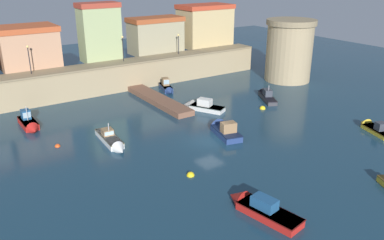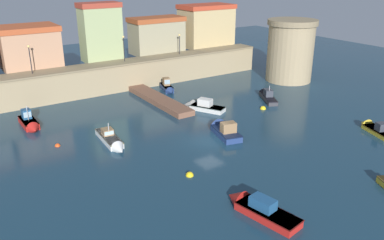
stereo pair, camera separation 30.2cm
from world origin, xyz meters
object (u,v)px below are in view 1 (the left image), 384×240
Objects in this scene: quay_lamp_1 at (123,45)px; moored_boat_3 at (258,207)px; moored_boat_0 at (29,124)px; moored_boat_2 at (266,95)px; quay_lamp_2 at (178,41)px; mooring_buoy_0 at (58,146)px; moored_boat_1 at (201,106)px; moored_boat_4 at (373,128)px; moored_boat_7 at (167,87)px; fortress_tower at (289,50)px; mooring_buoy_1 at (190,176)px; moored_boat_5 at (112,141)px; quay_lamp_0 at (29,55)px; moored_boat_8 at (223,129)px; mooring_buoy_2 at (262,109)px.

quay_lamp_1 is 0.58× the size of moored_boat_3.
moored_boat_2 is (29.57, -6.79, -0.07)m from moored_boat_0.
quay_lamp_2 is 28.94m from mooring_buoy_0.
moored_boat_1 is (-5.53, -13.98, -5.70)m from quay_lamp_2.
moored_boat_4 is 27.98m from moored_boat_7.
fortress_tower is 35.08m from mooring_buoy_1.
moored_boat_4 reaches higher than mooring_buoy_0.
moored_boat_0 is 20.26m from moored_boat_1.
moored_boat_2 reaches higher than mooring_buoy_0.
moored_boat_5 is 10.26m from mooring_buoy_1.
moored_boat_3 is (7.25, -34.88, -6.02)m from quay_lamp_0.
moored_boat_3 is at bearing 127.32° from moored_boat_1.
mooring_buoy_2 is at bearing -55.10° from moored_boat_8.
fortress_tower is at bearing 106.61° from moored_boat_5.
quay_lamp_1 reaches higher than moored_boat_4.
fortress_tower is 3.04× the size of quay_lamp_2.
quay_lamp_1 reaches higher than mooring_buoy_2.
quay_lamp_0 reaches higher than moored_boat_5.
fortress_tower is 20.18m from moored_boat_7.
quay_lamp_0 is 19.05m from moored_boat_5.
quay_lamp_0 is 4.88× the size of mooring_buoy_2.
moored_boat_5 is at bearing -137.10° from quay_lamp_2.
quay_lamp_1 is 0.77× the size of moored_boat_7.
moored_boat_5 reaches higher than moored_boat_7.
moored_boat_8 is (1.41, -21.73, -5.98)m from quay_lamp_1.
mooring_buoy_0 is (-18.37, -1.14, -0.44)m from moored_boat_1.
quay_lamp_0 is at bearing 180.00° from quay_lamp_1.
fortress_tower reaches higher than moored_boat_0.
mooring_buoy_0 is (-23.90, -15.12, -6.14)m from quay_lamp_2.
quay_lamp_1 is 0.72× the size of moored_boat_4.
quay_lamp_1 is 0.65× the size of moored_boat_1.
moored_boat_0 is 11.09m from moored_boat_5.
moored_boat_5 is 20.29m from mooring_buoy_2.
mooring_buoy_0 is at bearing 122.06° from mooring_buoy_1.
quay_lamp_2 reaches higher than moored_boat_4.
quay_lamp_2 reaches higher than moored_boat_2.
moored_boat_0 is at bearing 65.46° from moored_boat_8.
fortress_tower reaches higher than moored_boat_5.
quay_lamp_1 is 21.93m from mooring_buoy_0.
moored_boat_0 is at bearing 45.71° from moored_boat_1.
mooring_buoy_1 is (-6.71, -27.56, -6.47)m from quay_lamp_1.
mooring_buoy_2 is (-5.11, 12.12, -0.34)m from moored_boat_4.
quay_lamp_1 is at bearing -121.57° from moored_boat_7.
quay_lamp_2 is at bearing 30.60° from moored_boat_4.
moored_boat_4 is at bearing -46.68° from quay_lamp_0.
mooring_buoy_2 is (6.19, -13.48, -0.54)m from moored_boat_7.
moored_boat_0 is at bearing -161.51° from quay_lamp_2.
moored_boat_4 is at bearing -6.94° from mooring_buoy_1.
quay_lamp_1 is 29.10m from mooring_buoy_1.
moored_boat_0 is 21.63m from moored_boat_8.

